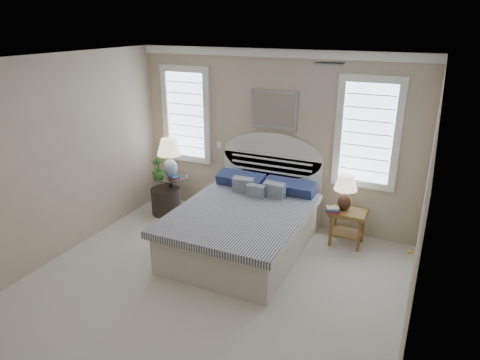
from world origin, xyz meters
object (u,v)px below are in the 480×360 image
at_px(nightstand_right, 348,220).
at_px(lamp_left, 169,153).
at_px(bed, 246,222).
at_px(side_table_left, 171,190).
at_px(floor_pot, 166,201).
at_px(lamp_right, 346,188).

height_order(nightstand_right, lamp_left, lamp_left).
xyz_separation_m(bed, nightstand_right, (1.30, 0.69, 0.00)).
relative_size(bed, side_table_left, 3.61).
bearing_deg(bed, lamp_left, 159.73).
height_order(side_table_left, nightstand_right, side_table_left).
relative_size(side_table_left, nightstand_right, 1.19).
bearing_deg(nightstand_right, floor_pot, -175.88).
height_order(floor_pot, lamp_right, lamp_right).
bearing_deg(side_table_left, nightstand_right, 1.94).
bearing_deg(lamp_right, lamp_left, -178.17).
bearing_deg(floor_pot, lamp_right, 4.48).
bearing_deg(lamp_left, nightstand_right, 1.53).
bearing_deg(side_table_left, lamp_left, 115.78).
distance_m(nightstand_right, floor_pot, 3.00).
height_order(nightstand_right, lamp_right, lamp_right).
xyz_separation_m(bed, lamp_right, (1.22, 0.71, 0.47)).
bearing_deg(side_table_left, bed, -19.74).
xyz_separation_m(side_table_left, nightstand_right, (2.95, 0.10, -0.00)).
xyz_separation_m(floor_pot, lamp_right, (2.91, 0.23, 0.63)).
distance_m(bed, lamp_right, 1.49).
distance_m(side_table_left, lamp_left, 0.64).
distance_m(side_table_left, lamp_right, 2.91).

